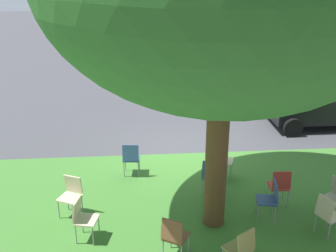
{
  "coord_description": "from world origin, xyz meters",
  "views": [
    {
      "loc": [
        1.14,
        10.5,
        4.98
      ],
      "look_at": [
        0.36,
        0.83,
        1.11
      ],
      "focal_mm": 43.03,
      "sensor_mm": 36.0,
      "label": 1
    }
  ],
  "objects_px": {
    "chair_3": "(270,197)",
    "chair_10": "(280,184)",
    "parked_car": "(328,101)",
    "chair_8": "(131,157)",
    "chair_1": "(212,175)",
    "chair_9": "(83,216)",
    "chair_5": "(328,213)",
    "chair_11": "(174,235)",
    "chair_6": "(222,158)",
    "chair_0": "(336,195)",
    "chair_2": "(71,193)",
    "chair_4": "(241,247)"
  },
  "relations": [
    {
      "from": "chair_1",
      "to": "chair_5",
      "type": "bearing_deg",
      "value": 139.09
    },
    {
      "from": "chair_1",
      "to": "chair_8",
      "type": "relative_size",
      "value": 1.0
    },
    {
      "from": "chair_6",
      "to": "chair_10",
      "type": "bearing_deg",
      "value": 125.04
    },
    {
      "from": "chair_3",
      "to": "chair_8",
      "type": "relative_size",
      "value": 1.0
    },
    {
      "from": "chair_1",
      "to": "chair_10",
      "type": "height_order",
      "value": "same"
    },
    {
      "from": "chair_4",
      "to": "chair_0",
      "type": "bearing_deg",
      "value": -148.26
    },
    {
      "from": "chair_6",
      "to": "chair_10",
      "type": "distance_m",
      "value": 1.73
    },
    {
      "from": "chair_0",
      "to": "parked_car",
      "type": "relative_size",
      "value": 0.24
    },
    {
      "from": "chair_6",
      "to": "chair_3",
      "type": "bearing_deg",
      "value": 108.06
    },
    {
      "from": "chair_11",
      "to": "chair_8",
      "type": "bearing_deg",
      "value": -76.37
    },
    {
      "from": "chair_10",
      "to": "chair_5",
      "type": "bearing_deg",
      "value": 115.94
    },
    {
      "from": "chair_5",
      "to": "chair_6",
      "type": "distance_m",
      "value": 3.0
    },
    {
      "from": "chair_3",
      "to": "parked_car",
      "type": "relative_size",
      "value": 0.24
    },
    {
      "from": "chair_6",
      "to": "parked_car",
      "type": "distance_m",
      "value": 5.27
    },
    {
      "from": "chair_0",
      "to": "chair_2",
      "type": "xyz_separation_m",
      "value": [
        5.55,
        -0.52,
        0.0
      ]
    },
    {
      "from": "chair_9",
      "to": "chair_10",
      "type": "distance_m",
      "value": 4.26
    },
    {
      "from": "chair_4",
      "to": "chair_6",
      "type": "distance_m",
      "value": 3.44
    },
    {
      "from": "chair_5",
      "to": "chair_9",
      "type": "height_order",
      "value": "same"
    },
    {
      "from": "chair_6",
      "to": "parked_car",
      "type": "bearing_deg",
      "value": -142.52
    },
    {
      "from": "chair_6",
      "to": "chair_11",
      "type": "xyz_separation_m",
      "value": [
        1.48,
        3.01,
        0.0
      ]
    },
    {
      "from": "chair_2",
      "to": "parked_car",
      "type": "bearing_deg",
      "value": -149.06
    },
    {
      "from": "chair_1",
      "to": "chair_2",
      "type": "height_order",
      "value": "same"
    },
    {
      "from": "chair_3",
      "to": "chair_9",
      "type": "distance_m",
      "value": 3.82
    },
    {
      "from": "chair_3",
      "to": "chair_11",
      "type": "height_order",
      "value": "same"
    },
    {
      "from": "chair_6",
      "to": "chair_8",
      "type": "distance_m",
      "value": 2.28
    },
    {
      "from": "chair_2",
      "to": "chair_9",
      "type": "bearing_deg",
      "value": 111.29
    },
    {
      "from": "chair_11",
      "to": "parked_car",
      "type": "relative_size",
      "value": 0.24
    },
    {
      "from": "chair_0",
      "to": "chair_9",
      "type": "xyz_separation_m",
      "value": [
        5.21,
        0.36,
        0.0
      ]
    },
    {
      "from": "chair_3",
      "to": "chair_4",
      "type": "bearing_deg",
      "value": 56.64
    },
    {
      "from": "chair_3",
      "to": "chair_9",
      "type": "xyz_separation_m",
      "value": [
        3.8,
        0.38,
        0.0
      ]
    },
    {
      "from": "chair_10",
      "to": "chair_11",
      "type": "height_order",
      "value": "same"
    },
    {
      "from": "chair_3",
      "to": "chair_2",
      "type": "bearing_deg",
      "value": -6.79
    },
    {
      "from": "chair_0",
      "to": "chair_11",
      "type": "distance_m",
      "value": 3.67
    },
    {
      "from": "chair_1",
      "to": "chair_2",
      "type": "distance_m",
      "value": 3.15
    },
    {
      "from": "chair_4",
      "to": "chair_9",
      "type": "xyz_separation_m",
      "value": [
        2.8,
        -1.13,
        0.0
      ]
    },
    {
      "from": "chair_9",
      "to": "chair_11",
      "type": "bearing_deg",
      "value": 157.07
    },
    {
      "from": "chair_3",
      "to": "chair_6",
      "type": "distance_m",
      "value": 2.0
    },
    {
      "from": "chair_3",
      "to": "parked_car",
      "type": "distance_m",
      "value": 6.23
    },
    {
      "from": "chair_1",
      "to": "chair_11",
      "type": "xyz_separation_m",
      "value": [
        1.07,
        2.14,
        0.0
      ]
    },
    {
      "from": "chair_3",
      "to": "chair_10",
      "type": "xyz_separation_m",
      "value": [
        -0.37,
        -0.49,
        0.0
      ]
    },
    {
      "from": "chair_10",
      "to": "chair_8",
      "type": "bearing_deg",
      "value": -26.78
    },
    {
      "from": "chair_6",
      "to": "chair_9",
      "type": "xyz_separation_m",
      "value": [
        3.18,
        2.29,
        0.0
      ]
    },
    {
      "from": "chair_0",
      "to": "chair_4",
      "type": "distance_m",
      "value": 2.83
    },
    {
      "from": "chair_1",
      "to": "chair_4",
      "type": "distance_m",
      "value": 2.56
    },
    {
      "from": "chair_1",
      "to": "chair_10",
      "type": "bearing_deg",
      "value": 158.53
    },
    {
      "from": "chair_3",
      "to": "chair_11",
      "type": "relative_size",
      "value": 1.0
    },
    {
      "from": "parked_car",
      "to": "chair_8",
      "type": "bearing_deg",
      "value": 24.76
    },
    {
      "from": "chair_3",
      "to": "chair_1",
      "type": "bearing_deg",
      "value": -45.17
    },
    {
      "from": "chair_4",
      "to": "chair_9",
      "type": "bearing_deg",
      "value": -21.94
    },
    {
      "from": "chair_9",
      "to": "parked_car",
      "type": "height_order",
      "value": "parked_car"
    }
  ]
}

